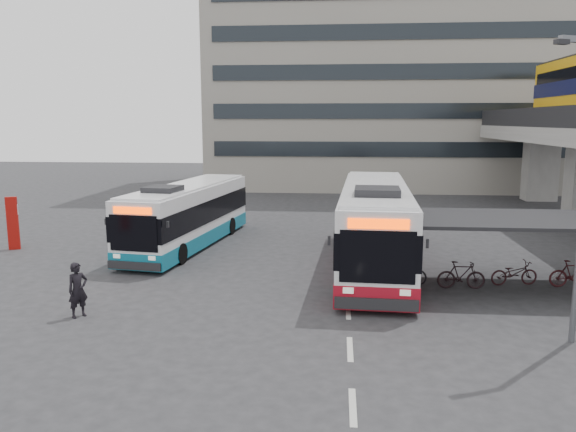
{
  "coord_description": "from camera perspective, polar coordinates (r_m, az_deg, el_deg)",
  "views": [
    {
      "loc": [
        2.13,
        -16.9,
        5.89
      ],
      "look_at": [
        0.09,
        5.73,
        2.0
      ],
      "focal_mm": 35.0,
      "sensor_mm": 36.0,
      "label": 1
    }
  ],
  "objects": [
    {
      "name": "ground",
      "position": [
        18.02,
        -1.95,
        -9.37
      ],
      "size": [
        120.0,
        120.0,
        0.0
      ],
      "primitive_type": "plane",
      "color": "#28282B",
      "rests_on": "ground"
    },
    {
      "name": "bike_shelter",
      "position": [
        21.35,
        22.42,
        -2.84
      ],
      "size": [
        10.0,
        4.0,
        2.54
      ],
      "color": "#595B60",
      "rests_on": "ground"
    },
    {
      "name": "office_block",
      "position": [
        53.45,
        9.67,
        16.69
      ],
      "size": [
        30.0,
        15.0,
        25.0
      ],
      "primitive_type": "cube",
      "color": "gray",
      "rests_on": "ground"
    },
    {
      "name": "road_markings",
      "position": [
        15.1,
        6.32,
        -13.28
      ],
      "size": [
        0.15,
        7.6,
        0.01
      ],
      "color": "beige",
      "rests_on": "ground"
    },
    {
      "name": "bus_main",
      "position": [
        22.9,
        8.8,
        -1.03
      ],
      "size": [
        3.22,
        12.25,
        3.59
      ],
      "rotation": [
        0.0,
        0.0,
        -0.05
      ],
      "color": "white",
      "rests_on": "ground"
    },
    {
      "name": "bus_teal",
      "position": [
        26.88,
        -10.06,
        0.07
      ],
      "size": [
        3.76,
        10.83,
        3.14
      ],
      "rotation": [
        0.0,
        0.0,
        -0.14
      ],
      "color": "white",
      "rests_on": "ground"
    },
    {
      "name": "pedestrian",
      "position": [
        18.17,
        -20.57,
        -7.04
      ],
      "size": [
        0.7,
        0.73,
        1.69
      ],
      "primitive_type": "imported",
      "rotation": [
        0.0,
        0.0,
        0.88
      ],
      "color": "black",
      "rests_on": "ground"
    },
    {
      "name": "sign_totem_north",
      "position": [
        28.64,
        -26.18,
        -0.58
      ],
      "size": [
        0.52,
        0.3,
        2.45
      ],
      "rotation": [
        0.0,
        0.0,
        0.32
      ],
      "color": "#9E0E09",
      "rests_on": "ground"
    }
  ]
}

